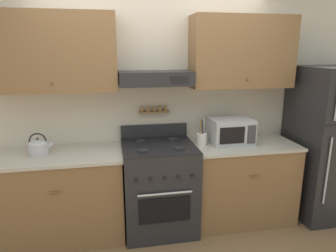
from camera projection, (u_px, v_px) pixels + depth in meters
ground_plane at (164, 243)px, 3.06m from camera, size 16.00×16.00×0.00m
wall_back at (152, 89)px, 3.30m from camera, size 5.20×0.46×2.55m
counter_left at (63, 195)px, 3.10m from camera, size 1.26×0.68×0.92m
counter_right at (240, 180)px, 3.45m from camera, size 1.15×0.68×0.92m
stove_range at (159, 186)px, 3.25m from camera, size 0.76×0.74×1.10m
refrigerator at (328, 143)px, 3.48m from camera, size 0.77×0.78×1.75m
tea_kettle at (39, 147)px, 2.94m from camera, size 0.24×0.19×0.22m
microwave at (231, 131)px, 3.30m from camera, size 0.45×0.36×0.28m
utensil_crock at (202, 139)px, 3.24m from camera, size 0.11×0.11×0.29m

